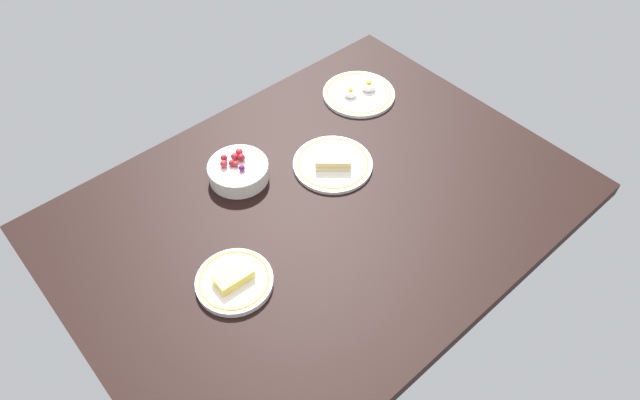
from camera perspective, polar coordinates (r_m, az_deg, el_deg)
name	(u,v)px	position (r cm, az deg, el deg)	size (l,w,h in cm)	color
dining_table	(320,210)	(150.89, 0.00, -1.00)	(131.82, 96.62, 4.00)	black
plate_eggs	(359,93)	(182.31, 3.93, 10.62)	(22.56, 22.56, 4.45)	white
plate_sandwich	(333,163)	(158.48, 1.29, 3.76)	(22.13, 22.13, 4.28)	white
bowl_berries	(238,170)	(155.82, -8.17, 2.95)	(16.53, 16.53, 6.49)	white
plate_cheese	(234,281)	(135.22, -8.56, -7.97)	(18.15, 18.15, 4.22)	white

